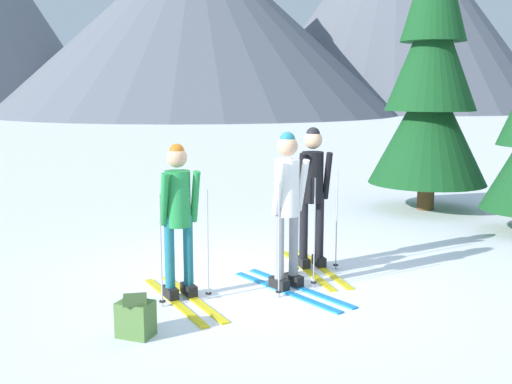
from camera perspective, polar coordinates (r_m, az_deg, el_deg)
The scene contains 6 objects.
ground_plane at distance 7.48m, azimuth 0.53°, elevation -8.34°, with size 400.00×400.00×0.00m, color white.
skier_in_green at distance 6.70m, azimuth -7.27°, elevation -2.16°, with size 0.82×1.73×1.73m.
skier_in_white at distance 6.97m, azimuth 2.97°, elevation -1.03°, with size 1.10×1.71×1.83m.
skier_in_black at distance 7.83m, azimuth 5.32°, elevation 0.11°, with size 0.61×1.82×1.83m.
pine_tree_near at distance 12.09m, azimuth 16.07°, elevation 9.96°, with size 2.23×2.23×5.39m.
backpack_on_snow_front at distance 5.94m, azimuth -11.22°, elevation -11.44°, with size 0.40×0.37×0.38m.
Camera 1 is at (-1.40, -6.98, 2.29)m, focal length 42.71 mm.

